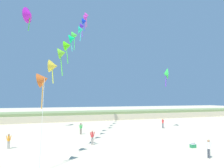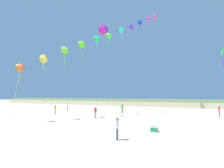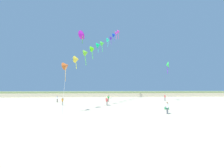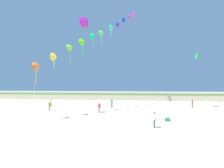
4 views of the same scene
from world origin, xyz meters
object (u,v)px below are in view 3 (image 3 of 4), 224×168
Objects in this scene: large_kite_mid_trail at (167,65)px; beach_cooler at (167,108)px; person_near_left at (165,97)px; person_far_center at (107,101)px; person_far_left at (108,98)px; large_kite_low_lead at (83,35)px; person_near_right at (57,98)px; person_mid_center at (63,101)px; person_far_right at (167,107)px.

beach_cooler is at bearing -115.00° from large_kite_mid_trail.
person_near_left is at bearing 67.40° from beach_cooler.
person_far_center is at bearing -149.65° from large_kite_mid_trail.
person_far_left is at bearing 85.22° from person_far_center.
large_kite_low_lead is 6.67× the size of beach_cooler.
person_mid_center is at bearing -65.87° from person_near_right.
beach_cooler is at bearing -29.88° from person_far_center.
person_near_right is (-26.80, -2.03, -0.04)m from person_near_left.
large_kite_mid_trail reaches higher than beach_cooler.
person_near_right reaches higher than person_far_left.
large_kite_mid_trail is at bearing 4.29° from person_near_right.
person_mid_center is 8.62m from person_far_center.
person_far_right is 0.97× the size of person_far_center.
large_kite_mid_trail is at bearing 18.61° from person_mid_center.
person_near_left is 14.88m from person_far_left.
person_near_left is 26.87m from person_near_right.
person_near_right reaches higher than person_far_right.
person_far_right is at bearing -114.58° from large_kite_mid_trail.
person_mid_center is at bearing 159.99° from beach_cooler.
person_mid_center is 0.47× the size of large_kite_mid_trail.
person_far_left is 18.50m from person_far_right.
large_kite_low_lead reaches higher than person_far_right.
person_near_left is 1.05× the size of person_far_left.
person_near_left is 8.49m from large_kite_mid_trail.
person_far_left reaches higher than person_mid_center.
person_far_left is 0.41× the size of large_kite_low_lead.
person_far_right is at bearing -112.97° from beach_cooler.
person_near_right is 0.49× the size of large_kite_mid_trail.
person_mid_center is 19.24m from person_far_right.
large_kite_mid_trail is (15.55, 1.65, 8.50)m from person_far_left.
person_near_left is at bearing 6.21° from person_far_left.
person_near_right is at bearing 138.58° from person_far_right.
person_mid_center is 11.37m from person_far_left.
person_near_right is 1.05× the size of person_mid_center.
beach_cooler is (-6.16, -14.79, -0.74)m from person_near_left.
large_kite_mid_trail is 18.77m from beach_cooler.
large_kite_mid_trail reaches higher than person_far_right.
person_far_center is 0.50× the size of large_kite_mid_trail.
person_far_center is (11.35, -7.42, 0.02)m from person_near_right.
person_far_right is 4.36m from beach_cooler.
person_near_left reaches higher than person_near_right.
beach_cooler is (17.83, -6.50, -0.66)m from person_mid_center.
person_far_center is at bearing 150.12° from beach_cooler.
person_near_right is 12.01m from person_far_left.
person_far_center is at bearing -7.71° from person_mid_center.
person_far_right is at bearing -50.71° from person_far_center.
person_far_left is at bearing 36.02° from person_mid_center.
large_kite_low_lead is 1.19× the size of large_kite_mid_trail.
person_near_right is at bearing -178.00° from person_far_left.
person_near_left reaches higher than person_far_right.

